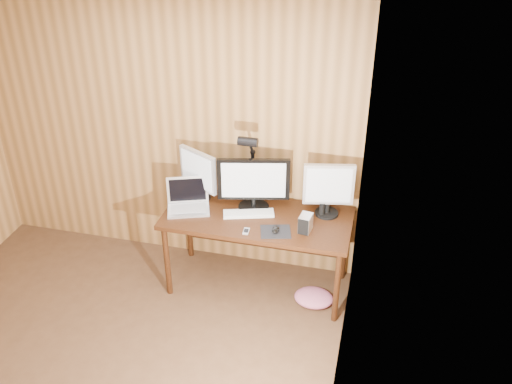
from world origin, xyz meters
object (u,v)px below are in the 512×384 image
at_px(speaker, 322,210).
at_px(desk_lamp, 250,158).
at_px(monitor_left, 198,173).
at_px(monitor_right, 328,188).
at_px(laptop, 188,201).
at_px(phone, 246,231).
at_px(mouse, 276,230).
at_px(hard_drive, 305,223).
at_px(monitor_center, 254,183).
at_px(keyboard, 249,213).
at_px(desk, 259,224).

bearing_deg(speaker, desk_lamp, 175.15).
relative_size(monitor_left, monitor_right, 0.97).
relative_size(laptop, desk_lamp, 0.60).
relative_size(monitor_left, laptop, 1.09).
xyz_separation_m(phone, desk_lamp, (-0.08, 0.44, 0.44)).
relative_size(monitor_left, mouse, 4.53).
height_order(hard_drive, desk_lamp, desk_lamp).
relative_size(hard_drive, phone, 1.56).
distance_m(monitor_center, monitor_left, 0.51).
height_order(phone, speaker, speaker).
distance_m(monitor_left, hard_drive, 1.06).
bearing_deg(monitor_center, hard_drive, -38.71).
bearing_deg(phone, hard_drive, 11.51).
xyz_separation_m(mouse, desk_lamp, (-0.31, 0.39, 0.42)).
xyz_separation_m(monitor_right, keyboard, (-0.65, -0.16, -0.25)).
bearing_deg(desk_lamp, monitor_center, -66.28).
bearing_deg(desk, monitor_right, 10.17).
relative_size(monitor_left, hard_drive, 3.16).
relative_size(mouse, desk_lamp, 0.14).
relative_size(mouse, phone, 1.09).
bearing_deg(phone, keyboard, 95.85).
height_order(desk, hard_drive, hard_drive).
height_order(laptop, keyboard, laptop).
xyz_separation_m(keyboard, desk_lamp, (-0.03, 0.19, 0.43)).
xyz_separation_m(desk, monitor_center, (-0.06, 0.05, 0.37)).
xyz_separation_m(desk, desk_lamp, (-0.11, 0.13, 0.56)).
height_order(monitor_left, hard_drive, monitor_left).
relative_size(desk, monitor_left, 3.44).
relative_size(monitor_right, laptop, 1.11).
height_order(monitor_left, monitor_right, monitor_right).
bearing_deg(monitor_right, phone, -157.02).
bearing_deg(keyboard, desk_lamp, 82.45).
xyz_separation_m(monitor_center, monitor_left, (-0.51, 0.05, 0.00)).
relative_size(desk, desk_lamp, 2.24).
height_order(monitor_right, hard_drive, monitor_right).
distance_m(monitor_center, hard_drive, 0.57).
distance_m(monitor_left, speaker, 1.12).
bearing_deg(mouse, desk_lamp, 125.76).
bearing_deg(hard_drive, monitor_left, 172.09).
distance_m(keyboard, speaker, 0.62).
xyz_separation_m(monitor_left, hard_drive, (1.00, -0.29, -0.18)).
bearing_deg(speaker, monitor_center, -177.67).
xyz_separation_m(monitor_right, phone, (-0.60, -0.42, -0.25)).
height_order(desk, desk_lamp, desk_lamp).
height_order(speaker, desk_lamp, desk_lamp).
distance_m(desk, desk_lamp, 0.59).
bearing_deg(desk, keyboard, -142.17).
bearing_deg(desk_lamp, phone, -88.22).
bearing_deg(keyboard, monitor_center, 64.13).
relative_size(keyboard, phone, 4.78).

